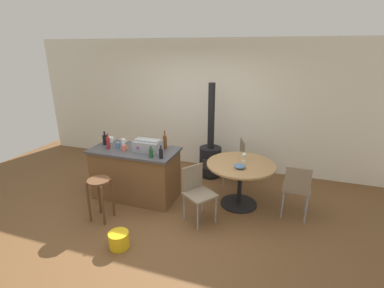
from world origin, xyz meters
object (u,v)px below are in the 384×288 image
folding_chair_near (297,187)px  bottle_3 (108,143)px  bottle_2 (165,142)px  cup_2 (124,148)px  cup_1 (123,141)px  serving_bowl (240,166)px  bottle_1 (105,140)px  folding_chair_left (197,190)px  folding_chair_far (236,157)px  plastic_bucket (119,240)px  kitchen_island (136,173)px  bottle_4 (151,153)px  wooden_stool (100,191)px  cup_0 (118,145)px  toolbox (148,145)px  wine_glass (244,155)px  cup_3 (111,140)px  bottle_0 (161,153)px  dining_table (240,173)px  wood_stove (210,155)px

folding_chair_near → bottle_3: 3.10m
bottle_2 → cup_2: size_ratio=2.91×
cup_1 → serving_bowl: size_ratio=0.63×
bottle_1 → bottle_3: 0.23m
bottle_1 → folding_chair_left: bearing=-11.7°
folding_chair_far → bottle_2: bottle_2 is taller
serving_bowl → plastic_bucket: (-1.33, -1.39, -0.67)m
kitchen_island → bottle_4: 0.72m
folding_chair_left → cup_1: cup_1 is taller
wooden_stool → folding_chair_far: (1.70, 1.92, 0.02)m
cup_0 → cup_1: cup_0 is taller
toolbox → bottle_4: (0.18, -0.25, -0.02)m
kitchen_island → folding_chair_left: (1.22, -0.32, 0.05)m
folding_chair_far → cup_1: 2.13m
toolbox → plastic_bucket: 1.56m
kitchen_island → wine_glass: (1.79, 0.43, 0.40)m
bottle_3 → wooden_stool: bearing=-69.0°
cup_3 → serving_bowl: 2.35m
wooden_stool → bottle_1: bottle_1 is taller
folding_chair_near → bottle_2: bottle_2 is taller
bottle_0 → bottle_2: 0.43m
serving_bowl → cup_0: bearing=-175.8°
folding_chair_near → toolbox: toolbox is taller
wooden_stool → bottle_1: (-0.44, 0.84, 0.50)m
bottle_1 → bottle_2: (1.09, 0.14, 0.03)m
dining_table → bottle_4: (-1.32, -0.55, 0.39)m
folding_chair_left → plastic_bucket: size_ratio=3.19×
cup_0 → cup_1: (-0.03, 0.23, -0.00)m
kitchen_island → cup_1: (-0.32, 0.20, 0.49)m
cup_1 → cup_2: size_ratio=1.05×
wood_stove → cup_0: size_ratio=17.76×
kitchen_island → cup_1: cup_1 is taller
bottle_4 → bottle_2: bearing=84.6°
kitchen_island → cup_0: bearing=-174.1°
bottle_1 → cup_3: bearing=82.1°
folding_chair_left → bottle_4: bottle_4 is taller
cup_2 → cup_0: bearing=156.7°
wood_stove → wine_glass: wood_stove is taller
bottle_1 → plastic_bucket: size_ratio=0.91×
wooden_stool → cup_2: 0.82m
kitchen_island → bottle_3: 0.70m
folding_chair_left → cup_2: bearing=170.7°
wood_stove → dining_table: bearing=-50.7°
bottle_2 → bottle_3: (-0.91, -0.30, -0.02)m
wood_stove → bottle_3: (-1.44, -1.33, 0.53)m
kitchen_island → cup_1: size_ratio=12.88×
wooden_stool → folding_chair_left: bearing=18.4°
dining_table → toolbox: (-1.50, -0.30, 0.41)m
wooden_stool → serving_bowl: serving_bowl is taller
folding_chair_left → bottle_2: 1.04m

